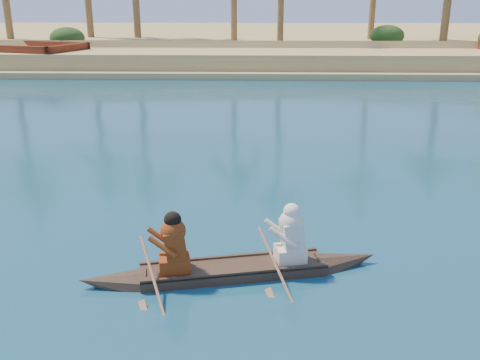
# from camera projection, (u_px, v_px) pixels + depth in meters

# --- Properties ---
(sandy_embankment) EXTENTS (150.00, 51.00, 1.50)m
(sandy_embankment) POSITION_uv_depth(u_px,v_px,m) (192.00, 40.00, 53.80)
(sandy_embankment) COLOR tan
(sandy_embankment) RESTS_ON ground
(shrub_cluster) EXTENTS (100.00, 6.00, 2.40)m
(shrub_cluster) POSITION_uv_depth(u_px,v_px,m) (167.00, 45.00, 39.00)
(shrub_cluster) COLOR #193714
(shrub_cluster) RESTS_ON ground
(canoe) EXTENTS (4.91, 1.68, 1.35)m
(canoe) POSITION_uv_depth(u_px,v_px,m) (233.00, 261.00, 8.62)
(canoe) COLOR #3F2B22
(canoe) RESTS_ON ground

